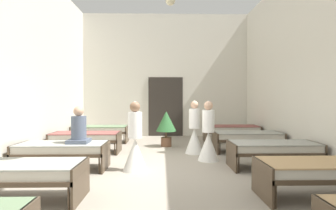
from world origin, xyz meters
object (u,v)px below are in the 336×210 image
Objects in this scene: bed_left_row_2 at (63,149)px; nurse_near_aisle at (135,146)px; potted_plant at (166,123)px; bed_right_row_2 at (273,148)px; bed_left_row_4 at (100,130)px; patient_seated_primary at (79,129)px; bed_right_row_4 at (231,129)px; bed_right_row_1 at (322,170)px; bed_left_row_3 at (86,137)px; bed_left_row_1 at (18,172)px; nurse_mid_aisle at (208,139)px; nurse_far_aisle at (194,134)px; bed_right_row_3 at (247,137)px.

bed_left_row_2 is 1.58m from nurse_near_aisle.
bed_right_row_2 is at bearing -49.78° from potted_plant.
bed_left_row_2 is 3.60m from bed_left_row_4.
patient_seated_primary is (-4.25, 0.01, 0.43)m from bed_right_row_2.
nurse_near_aisle reaches higher than bed_right_row_4.
bed_left_row_4 is at bearing 130.48° from bed_right_row_1.
nurse_near_aisle reaches higher than patient_seated_primary.
potted_plant reaches higher than bed_left_row_2.
bed_left_row_3 is at bearing 101.06° from patient_seated_primary.
bed_left_row_1 is 1.89m from patient_seated_primary.
nurse_mid_aisle is at bearing -62.86° from potted_plant.
bed_left_row_1 and bed_right_row_2 have the same top height.
bed_left_row_1 is at bearing -90.00° from bed_left_row_2.
bed_right_row_4 is at bearing 21.33° from bed_left_row_3.
nurse_mid_aisle is 0.91m from nurse_far_aisle.
bed_left_row_1 is at bearing -116.75° from potted_plant.
bed_right_row_1 is at bearing -90.00° from bed_right_row_2.
bed_right_row_1 is 3.46m from nurse_near_aisle.
bed_left_row_3 is 4.60m from bed_right_row_3.
bed_right_row_2 is 1.00× the size of bed_right_row_3.
potted_plant is (-2.32, 2.74, 0.30)m from bed_right_row_2.
bed_right_row_1 is at bearing -90.00° from bed_right_row_4.
nurse_mid_aisle is at bearing -151.45° from nurse_far_aisle.
bed_left_row_2 is at bearing -129.86° from potted_plant.
bed_left_row_2 and bed_right_row_3 have the same top height.
potted_plant is at bearing 54.66° from patient_seated_primary.
bed_right_row_2 is at bearing 98.15° from nurse_near_aisle.
bed_left_row_2 is at bearing -88.71° from nurse_near_aisle.
nurse_mid_aisle is (-1.31, 0.77, 0.09)m from bed_right_row_2.
nurse_near_aisle is 1.28m from patient_seated_primary.
nurse_mid_aisle is (3.30, -1.03, 0.09)m from bed_left_row_3.
nurse_near_aisle is at bearing -177.65° from bed_right_row_2.
bed_right_row_4 is (4.60, 3.60, 0.00)m from bed_left_row_2.
bed_left_row_3 is 2.49m from potted_plant.
bed_left_row_2 is at bearing -90.00° from bed_left_row_3.
nurse_near_aisle reaches higher than bed_left_row_2.
nurse_mid_aisle is at bearing -17.32° from bed_left_row_3.
bed_right_row_2 is at bearing -90.00° from bed_right_row_4.
bed_right_row_3 is 1.00× the size of bed_right_row_4.
bed_left_row_3 is 1.28× the size of nurse_far_aisle.
bed_left_row_1 is 4.18m from nurse_mid_aisle.
potted_plant reaches higher than bed_left_row_3.
nurse_far_aisle reaches higher than bed_right_row_1.
nurse_near_aisle reaches higher than bed_right_row_3.
bed_left_row_4 and bed_right_row_4 have the same top height.
nurse_mid_aisle reaches higher than bed_left_row_1.
nurse_near_aisle reaches higher than bed_left_row_4.
bed_right_row_2 is 4.94m from bed_left_row_3.
bed_left_row_2 is 4.94m from bed_right_row_3.
patient_seated_primary is (-4.25, -3.59, 0.43)m from bed_right_row_4.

